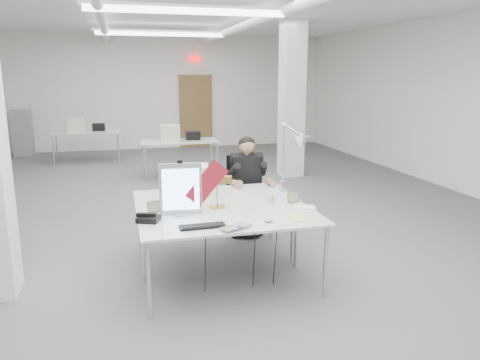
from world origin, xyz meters
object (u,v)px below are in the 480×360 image
object	(u,v)px
laptop	(240,228)
desk_phone	(149,219)
beige_monitor	(193,180)
bankers_lamp	(217,190)
monitor	(181,189)
seated_person	(247,170)
architect_lamp	(291,156)
office_chair	(246,197)
desk_main	(232,219)

from	to	relation	value
laptop	desk_phone	xyz separation A→B (m)	(-0.79, 0.46, 0.01)
desk_phone	beige_monitor	distance (m)	1.11
bankers_lamp	beige_monitor	distance (m)	0.66
monitor	beige_monitor	size ratio (longest dim) A/B	1.45
monitor	beige_monitor	bearing A→B (deg)	77.97
seated_person	architect_lamp	distance (m)	0.99
bankers_lamp	architect_lamp	size ratio (longest dim) A/B	0.40
seated_person	beige_monitor	world-z (taller)	seated_person
seated_person	architect_lamp	size ratio (longest dim) A/B	1.02
office_chair	monitor	xyz separation A→B (m)	(-1.04, -1.33, 0.50)
laptop	office_chair	bearing A→B (deg)	44.98
bankers_lamp	beige_monitor	xyz separation A→B (m)	(-0.16, 0.64, -0.02)
desk_main	office_chair	size ratio (longest dim) A/B	1.74
laptop	architect_lamp	size ratio (longest dim) A/B	0.35
laptop	bankers_lamp	distance (m)	0.77
desk_phone	architect_lamp	size ratio (longest dim) A/B	0.22
seated_person	architect_lamp	bearing A→B (deg)	-66.68
seated_person	desk_phone	world-z (taller)	seated_person
desk_main	desk_phone	xyz separation A→B (m)	(-0.79, 0.09, 0.04)
laptop	bankers_lamp	size ratio (longest dim) A/B	0.88
office_chair	bankers_lamp	xyz separation A→B (m)	(-0.64, -1.20, 0.42)
laptop	beige_monitor	xyz separation A→B (m)	(-0.21, 1.39, 0.16)
office_chair	seated_person	world-z (taller)	seated_person
seated_person	desk_phone	bearing A→B (deg)	-127.03
seated_person	bankers_lamp	distance (m)	1.32
seated_person	laptop	xyz separation A→B (m)	(-0.59, -1.90, -0.13)
seated_person	laptop	world-z (taller)	seated_person
office_chair	bankers_lamp	bearing A→B (deg)	-111.66
office_chair	architect_lamp	distance (m)	1.21
office_chair	laptop	bearing A→B (deg)	-100.27
seated_person	monitor	distance (m)	1.66
desk_phone	beige_monitor	xyz separation A→B (m)	(0.58, 0.93, 0.15)
laptop	bankers_lamp	xyz separation A→B (m)	(-0.05, 0.75, 0.17)
architect_lamp	beige_monitor	bearing A→B (deg)	150.93
laptop	architect_lamp	bearing A→B (deg)	21.29
office_chair	desk_phone	size ratio (longest dim) A/B	5.12
monitor	laptop	world-z (taller)	monitor
laptop	desk_phone	distance (m)	0.91
laptop	desk_phone	size ratio (longest dim) A/B	1.64
beige_monitor	seated_person	bearing A→B (deg)	41.16
seated_person	office_chair	bearing A→B (deg)	96.54
office_chair	monitor	bearing A→B (deg)	-121.43
monitor	architect_lamp	distance (m)	1.38
architect_lamp	desk_main	bearing A→B (deg)	-152.21
laptop	beige_monitor	distance (m)	1.41
desk_main	office_chair	world-z (taller)	office_chair
beige_monitor	architect_lamp	world-z (taller)	architect_lamp
office_chair	laptop	world-z (taller)	office_chair
bankers_lamp	architect_lamp	bearing A→B (deg)	31.82
desk_main	seated_person	bearing A→B (deg)	69.34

